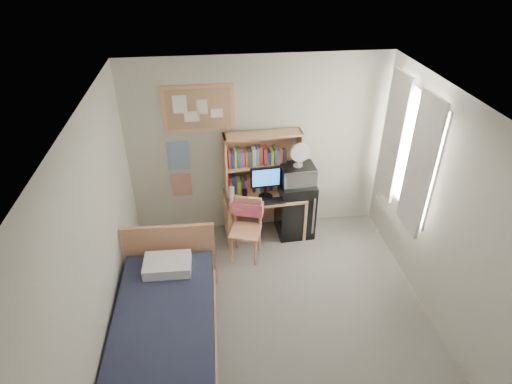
{
  "coord_description": "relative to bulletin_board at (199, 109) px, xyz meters",
  "views": [
    {
      "loc": [
        -0.67,
        -3.27,
        3.95
      ],
      "look_at": [
        -0.13,
        1.2,
        1.14
      ],
      "focal_mm": 30.0,
      "sensor_mm": 36.0,
      "label": 1
    }
  ],
  "objects": [
    {
      "name": "bulletin_board",
      "position": [
        0.0,
        0.0,
        0.0
      ],
      "size": [
        0.94,
        0.03,
        0.64
      ],
      "primitive_type": "cube",
      "color": "tan",
      "rests_on": "wall_back"
    },
    {
      "name": "ceiling",
      "position": [
        0.78,
        -2.08,
        0.68
      ],
      "size": [
        3.6,
        4.2,
        0.02
      ],
      "primitive_type": "cube",
      "color": "white",
      "rests_on": "wall_back"
    },
    {
      "name": "speaker_right",
      "position": [
        1.15,
        -0.32,
        -1.13
      ],
      "size": [
        0.08,
        0.08,
        0.17
      ],
      "primitive_type": "cube",
      "rotation": [
        0.0,
        0.0,
        0.07
      ],
      "color": "black",
      "rests_on": "desk"
    },
    {
      "name": "hoodie",
      "position": [
        0.58,
        -0.55,
        -1.25
      ],
      "size": [
        0.44,
        0.24,
        0.2
      ],
      "primitive_type": "cube",
      "rotation": [
        0.0,
        0.0,
        -0.29
      ],
      "color": "#E8587B",
      "rests_on": "desk_chair"
    },
    {
      "name": "speaker_left",
      "position": [
        0.55,
        -0.37,
        -1.14
      ],
      "size": [
        0.07,
        0.07,
        0.15
      ],
      "primitive_type": "cube",
      "rotation": [
        0.0,
        0.0,
        0.07
      ],
      "color": "black",
      "rests_on": "desk"
    },
    {
      "name": "hutch",
      "position": [
        0.84,
        -0.14,
        -0.78
      ],
      "size": [
        1.09,
        0.35,
        0.88
      ],
      "primitive_type": "cube",
      "rotation": [
        0.0,
        0.0,
        0.07
      ],
      "color": "tan",
      "rests_on": "desk"
    },
    {
      "name": "curtain_left",
      "position": [
        2.5,
        -1.28,
        -0.32
      ],
      "size": [
        0.04,
        0.55,
        1.7
      ],
      "primitive_type": "cube",
      "color": "silver",
      "rests_on": "wall_right"
    },
    {
      "name": "floor",
      "position": [
        0.78,
        -2.08,
        -1.93
      ],
      "size": [
        3.6,
        4.2,
        0.02
      ],
      "primitive_type": "cube",
      "color": "slate",
      "rests_on": "ground"
    },
    {
      "name": "desk_chair",
      "position": [
        0.52,
        -0.74,
        -1.48
      ],
      "size": [
        0.54,
        0.54,
        0.87
      ],
      "primitive_type": "cube",
      "rotation": [
        0.0,
        0.0,
        -0.29
      ],
      "color": "tan",
      "rests_on": "floor"
    },
    {
      "name": "wall_back",
      "position": [
        0.78,
        0.02,
        -0.62
      ],
      "size": [
        3.6,
        0.04,
        2.6
      ],
      "primitive_type": "cube",
      "color": "beige",
      "rests_on": "floor"
    },
    {
      "name": "microwave",
      "position": [
        1.3,
        -0.28,
        -0.92
      ],
      "size": [
        0.48,
        0.37,
        0.27
      ],
      "primitive_type": "cube",
      "rotation": [
        0.0,
        0.0,
        0.05
      ],
      "color": "silver",
      "rests_on": "mini_fridge"
    },
    {
      "name": "curtain_right",
      "position": [
        2.5,
        -0.48,
        -0.32
      ],
      "size": [
        0.04,
        0.55,
        1.7
      ],
      "primitive_type": "cube",
      "color": "silver",
      "rests_on": "wall_right"
    },
    {
      "name": "bed",
      "position": [
        -0.47,
        -2.3,
        -1.63
      ],
      "size": [
        1.1,
        2.14,
        0.58
      ],
      "primitive_type": "cube",
      "rotation": [
        0.0,
        0.0,
        -0.02
      ],
      "color": "#1A1E30",
      "rests_on": "floor"
    },
    {
      "name": "pillow",
      "position": [
        -0.45,
        -1.55,
        -1.27
      ],
      "size": [
        0.54,
        0.39,
        0.13
      ],
      "primitive_type": "cube",
      "rotation": [
        0.0,
        0.0,
        -0.02
      ],
      "color": "white",
      "rests_on": "bed"
    },
    {
      "name": "wall_right",
      "position": [
        2.58,
        -2.08,
        -0.62
      ],
      "size": [
        0.04,
        4.2,
        2.6
      ],
      "primitive_type": "cube",
      "color": "beige",
      "rests_on": "floor"
    },
    {
      "name": "mini_fridge",
      "position": [
        1.3,
        -0.26,
        -1.49
      ],
      "size": [
        0.54,
        0.54,
        0.87
      ],
      "primitive_type": "cube",
      "rotation": [
        0.0,
        0.0,
        0.05
      ],
      "color": "black",
      "rests_on": "floor"
    },
    {
      "name": "poster_japan",
      "position": [
        -0.32,
        0.01,
        -1.14
      ],
      "size": [
        0.28,
        0.01,
        0.36
      ],
      "primitive_type": "cube",
      "color": "#C03D21",
      "rests_on": "wall_back"
    },
    {
      "name": "desk",
      "position": [
        0.85,
        -0.29,
        -1.57
      ],
      "size": [
        1.16,
        0.64,
        0.7
      ],
      "primitive_type": "cube",
      "rotation": [
        0.0,
        0.0,
        0.07
      ],
      "color": "tan",
      "rests_on": "floor"
    },
    {
      "name": "poster_wave",
      "position": [
        -0.32,
        0.01,
        -0.67
      ],
      "size": [
        0.3,
        0.01,
        0.42
      ],
      "primitive_type": "cube",
      "color": "#265C9B",
      "rests_on": "wall_back"
    },
    {
      "name": "water_bottle",
      "position": [
        0.37,
        -0.42,
        -1.1
      ],
      "size": [
        0.07,
        0.07,
        0.24
      ],
      "primitive_type": "cylinder",
      "rotation": [
        0.0,
        0.0,
        0.07
      ],
      "color": "white",
      "rests_on": "desk"
    },
    {
      "name": "monitor",
      "position": [
        0.85,
        -0.35,
        -0.99
      ],
      "size": [
        0.43,
        0.06,
        0.46
      ],
      "primitive_type": "cube",
      "rotation": [
        0.0,
        0.0,
        0.07
      ],
      "color": "black",
      "rests_on": "desk"
    },
    {
      "name": "wall_left",
      "position": [
        -1.02,
        -2.08,
        -0.62
      ],
      "size": [
        0.04,
        4.2,
        2.6
      ],
      "primitive_type": "cube",
      "color": "beige",
      "rests_on": "floor"
    },
    {
      "name": "desk_fan",
      "position": [
        1.3,
        -0.28,
        -0.62
      ],
      "size": [
        0.27,
        0.27,
        0.32
      ],
      "primitive_type": "cylinder",
      "rotation": [
        0.0,
        0.0,
        0.05
      ],
      "color": "white",
      "rests_on": "microwave"
    },
    {
      "name": "window_unit",
      "position": [
        2.53,
        -0.88,
        -0.32
      ],
      "size": [
        0.1,
        1.4,
        1.7
      ],
      "primitive_type": "cube",
      "color": "white",
      "rests_on": "wall_right"
    },
    {
      "name": "keyboard",
      "position": [
        0.86,
        -0.48,
        -1.2
      ],
      "size": [
        0.49,
        0.19,
        0.02
      ],
      "primitive_type": "cube",
      "rotation": [
        0.0,
        0.0,
        0.07
      ],
      "color": "black",
      "rests_on": "desk"
    }
  ]
}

